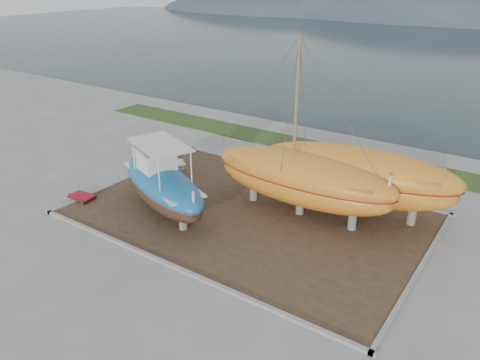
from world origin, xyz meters
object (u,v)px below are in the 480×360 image
Objects in this scene: blue_caique at (162,178)px; white_dinghy at (161,165)px; orange_sailboat at (304,132)px; orange_bare_hull at (355,181)px; red_trailer at (82,198)px.

white_dinghy is (-3.84, 3.82, -1.42)m from blue_caique.
blue_caique is at bearing -148.03° from orange_sailboat.
white_dinghy is 12.62m from orange_bare_hull.
white_dinghy is 5.59m from red_trailer.
red_trailer is at bearing -156.90° from orange_bare_hull.
orange_sailboat is 4.11m from orange_bare_hull.
white_dinghy is 0.35× the size of orange_sailboat.
white_dinghy is at bearing -179.34° from orange_sailboat.
red_trailer is (-1.07, -5.47, -0.46)m from white_dinghy.
orange_sailboat is at bearing 18.96° from red_trailer.
blue_caique is at bearing -57.96° from white_dinghy.
orange_sailboat reaches higher than red_trailer.
orange_sailboat is 13.35m from red_trailer.
orange_bare_hull is (12.39, 2.06, 1.23)m from white_dinghy.
blue_caique is 0.76× the size of orange_bare_hull.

